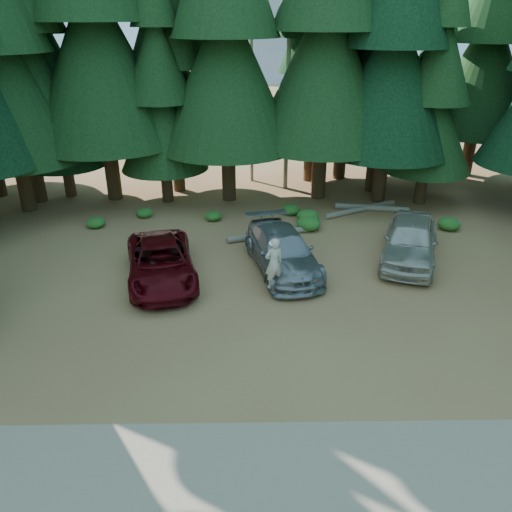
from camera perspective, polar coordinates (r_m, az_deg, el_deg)
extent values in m
plane|color=#986340|center=(17.19, 4.00, -7.31)|extent=(160.00, 160.00, 0.00)
cube|color=tan|center=(12.30, 6.60, -24.04)|extent=(26.00, 3.50, 0.01)
cylinder|color=gray|center=(29.12, 3.67, 19.11)|extent=(0.24, 0.24, 12.00)
cylinder|color=gray|center=(30.66, -0.51, 17.60)|extent=(0.20, 0.20, 10.00)
cone|color=gray|center=(109.54, -4.84, 26.06)|extent=(36.00, 36.00, 20.00)
imported|color=#53070C|center=(19.65, -10.82, -0.71)|extent=(3.60, 5.83, 1.51)
imported|color=#93959A|center=(20.15, 3.04, 0.57)|extent=(3.40, 5.85, 1.59)
imported|color=beige|center=(21.80, 17.23, 1.73)|extent=(3.81, 5.74, 1.81)
imported|color=beige|center=(17.92, 2.05, -0.82)|extent=(0.83, 0.71, 1.94)
cylinder|color=white|center=(17.64, 2.08, 1.47)|extent=(0.36, 0.36, 0.04)
cylinder|color=gray|center=(23.33, 1.57, 2.50)|extent=(4.03, 1.62, 0.30)
cylinder|color=gray|center=(27.29, 13.07, 5.39)|extent=(3.84, 1.04, 0.32)
cylinder|color=gray|center=(27.00, 11.83, 5.26)|extent=(4.16, 2.41, 0.29)
ellipsoid|color=#246F21|center=(26.33, -12.60, 4.85)|extent=(0.84, 0.84, 0.46)
ellipsoid|color=#246F21|center=(25.37, -4.89, 4.60)|extent=(0.85, 0.85, 0.47)
ellipsoid|color=#246F21|center=(24.22, 6.03, 3.71)|extent=(1.17, 1.17, 0.64)
ellipsoid|color=#246F21|center=(25.20, 5.95, 4.58)|extent=(1.12, 1.12, 0.61)
ellipsoid|color=#246F21|center=(26.08, 4.00, 5.30)|extent=(0.96, 0.96, 0.53)
ellipsoid|color=#246F21|center=(25.89, 21.19, 3.47)|extent=(1.07, 1.07, 0.59)
ellipsoid|color=#246F21|center=(25.63, -17.83, 3.66)|extent=(0.90, 0.90, 0.49)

